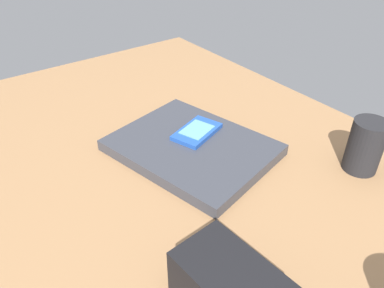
{
  "coord_description": "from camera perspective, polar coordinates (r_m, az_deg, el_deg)",
  "views": [
    {
      "loc": [
        48.27,
        -34.61,
        46.94
      ],
      "look_at": [
        -0.63,
        1.72,
        5.0
      ],
      "focal_mm": 34.81,
      "sensor_mm": 36.0,
      "label": 1
    }
  ],
  "objects": [
    {
      "name": "desk_surface",
      "position": [
        0.75,
        -0.77,
        -2.87
      ],
      "size": [
        120.0,
        80.0,
        3.0
      ],
      "primitive_type": "cube",
      "color": "olive",
      "rests_on": "ground"
    },
    {
      "name": "cell_phone_on_laptop",
      "position": [
        0.76,
        0.75,
        1.92
      ],
      "size": [
        9.28,
        11.75,
        1.06
      ],
      "color": "#1E479E",
      "rests_on": "laptop_closed"
    },
    {
      "name": "pen_cup",
      "position": [
        0.75,
        25.01,
        -0.29
      ],
      "size": [
        6.3,
        6.3,
        10.22
      ],
      "primitive_type": "cylinder",
      "color": "black",
      "rests_on": "desk_surface"
    },
    {
      "name": "laptop_closed",
      "position": [
        0.74,
        -0.0,
        -0.54
      ],
      "size": [
        34.64,
        29.67,
        2.3
      ],
      "primitive_type": "cube",
      "rotation": [
        0.0,
        0.0,
        0.23
      ],
      "color": "#33353D",
      "rests_on": "desk_surface"
    }
  ]
}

